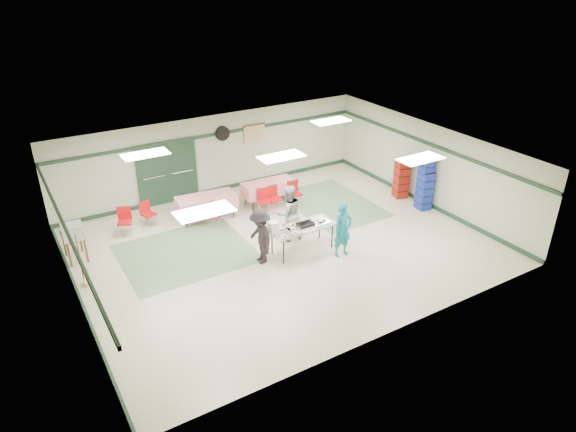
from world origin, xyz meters
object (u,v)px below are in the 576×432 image
dining_table_a (269,187)px  crate_stack_blue_a (425,190)px  dining_table_b (207,202)px  chair_loose_a (147,211)px  serving_table (303,228)px  chair_d (211,212)px  chair_c (294,191)px  crate_stack_red (401,178)px  chair_b (264,198)px  crate_stack_blue_b (425,183)px  volunteer_teal (343,230)px  chair_a (273,196)px  broom (80,259)px  volunteer_grey (289,213)px  volunteer_dark (260,237)px  printer_table (73,238)px  office_printer (73,232)px  chair_loose_b (125,218)px

dining_table_a → crate_stack_blue_a: size_ratio=1.35×
dining_table_b → chair_loose_a: chair_loose_a is taller
serving_table → chair_d: (-1.59, 2.62, -0.23)m
chair_c → crate_stack_red: crate_stack_red is taller
chair_b → crate_stack_blue_b: 5.18m
volunteer_teal → chair_d: volunteer_teal is taller
chair_c → dining_table_b: bearing=172.5°
dining_table_b → crate_stack_blue_b: bearing=-19.8°
crate_stack_blue_a → crate_stack_blue_b: size_ratio=0.74×
volunteer_teal → chair_loose_a: 6.00m
chair_a → broom: bearing=-168.9°
broom → crate_stack_blue_b: bearing=5.0°
chair_a → chair_loose_a: size_ratio=1.07×
volunteer_grey → chair_loose_a: (-3.24, 2.91, -0.36)m
serving_table → chair_b: (0.21, 2.63, -0.20)m
dining_table_b → chair_a: 2.14m
volunteer_dark → crate_stack_blue_a: size_ratio=1.18×
printer_table → chair_b: bearing=-2.6°
chair_c → chair_loose_a: bearing=171.0°
volunteer_teal → chair_c: volunteer_teal is taller
volunteer_dark → crate_stack_blue_a: (6.08, 0.16, -0.12)m
chair_b → office_printer: 5.72m
crate_stack_red → crate_stack_blue_b: (0.00, -1.05, 0.20)m
crate_stack_blue_b → chair_b: bearing=153.0°
office_printer → broom: bearing=-91.1°
dining_table_a → crate_stack_red: bearing=-22.5°
dining_table_b → office_printer: (-4.00, -0.65, 0.38)m
chair_c → broom: 7.03m
chair_a → printer_table: (-6.06, 0.15, 0.11)m
volunteer_teal → crate_stack_blue_a: volunteer_teal is taller
chair_loose_b → crate_stack_blue_b: 9.33m
crate_stack_blue_a → broom: (-10.38, 1.16, 0.10)m
chair_a → chair_loose_b: bearing=169.1°
volunteer_teal → dining_table_b: bearing=119.6°
volunteer_grey → crate_stack_blue_b: bearing=178.8°
serving_table → volunteer_dark: volunteer_dark is taller
crate_stack_blue_a → printer_table: 10.61m
chair_a → chair_loose_a: (-3.80, 1.04, -0.04)m
chair_c → serving_table: bearing=-113.1°
chair_b → chair_loose_a: bearing=-179.4°
chair_d → chair_c: bearing=-21.3°
serving_table → office_printer: 6.06m
volunteer_grey → chair_loose_b: bearing=-30.0°
chair_c → crate_stack_blue_a: crate_stack_blue_a is taller
chair_loose_a → chair_loose_b: size_ratio=0.92×
volunteer_teal → chair_d: bearing=124.8°
volunteer_dark → volunteer_grey: bearing=121.0°
volunteer_grey → office_printer: bearing=-13.5°
chair_a → chair_d: chair_a is taller
crate_stack_blue_a → broom: broom is taller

